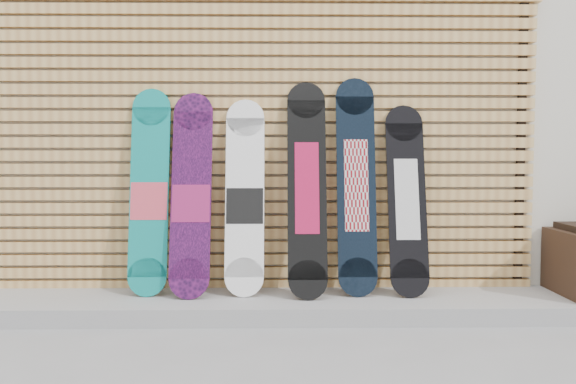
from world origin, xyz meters
name	(u,v)px	position (x,y,z in m)	size (l,w,h in m)	color
ground	(269,345)	(0.00, 0.00, 0.00)	(80.00, 80.00, 0.00)	gray
building	(317,98)	(0.50, 3.50, 1.80)	(12.00, 5.00, 3.60)	beige
concrete_step	(250,305)	(-0.15, 0.68, 0.06)	(4.60, 0.70, 0.12)	gray
slat_wall	(251,142)	(-0.15, 0.97, 1.21)	(4.26, 0.08, 2.29)	tan
snowboard_0	(149,192)	(-0.87, 0.80, 0.85)	(0.27, 0.28, 1.48)	#0D8580
snowboard_1	(191,195)	(-0.57, 0.76, 0.83)	(0.28, 0.36, 1.45)	black
snowboard_2	(245,198)	(-0.19, 0.79, 0.81)	(0.28, 0.30, 1.40)	white
snowboard_3	(307,188)	(0.25, 0.75, 0.88)	(0.27, 0.40, 1.53)	black
snowboard_4	(356,185)	(0.61, 0.79, 0.90)	(0.28, 0.31, 1.56)	black
snowboard_5	(407,199)	(0.97, 0.77, 0.80)	(0.27, 0.34, 1.36)	black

